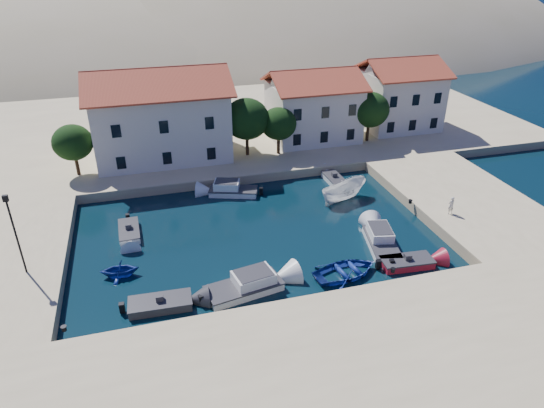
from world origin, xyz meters
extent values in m
plane|color=black|center=(0.00, 0.00, 0.00)|extent=(400.00, 400.00, 0.00)
cube|color=tan|center=(0.00, -6.00, 0.50)|extent=(52.00, 12.00, 1.00)
cube|color=tan|center=(20.50, 10.00, 0.50)|extent=(11.00, 20.00, 1.00)
cube|color=tan|center=(-19.00, 10.00, 0.50)|extent=(8.00, 20.00, 1.00)
cube|color=tan|center=(2.00, 38.00, 0.50)|extent=(80.00, 36.00, 1.00)
ellipsoid|color=tan|center=(-10.00, 110.00, -20.00)|extent=(198.00, 126.00, 72.00)
ellipsoid|color=tan|center=(35.00, 130.00, -25.00)|extent=(220.00, 176.00, 99.00)
cube|color=silver|center=(-6.00, 28.00, 4.75)|extent=(14.00, 9.00, 7.50)
pyramid|color=#A23724|center=(-6.00, 28.00, 9.60)|extent=(14.70, 9.45, 2.20)
cube|color=silver|center=(12.00, 29.00, 4.25)|extent=(10.00, 8.00, 6.50)
pyramid|color=#A23724|center=(12.00, 29.00, 8.40)|extent=(10.50, 8.40, 1.80)
cube|color=silver|center=(24.00, 30.00, 4.50)|extent=(9.00, 8.00, 7.00)
pyramid|color=#A23724|center=(24.00, 30.00, 8.90)|extent=(9.45, 8.40, 1.80)
cylinder|color=#382314|center=(-15.00, 25.00, 2.25)|extent=(0.36, 0.36, 2.50)
ellipsoid|color=black|center=(-15.00, 25.00, 4.50)|extent=(4.00, 4.00, 3.60)
cylinder|color=#382314|center=(3.00, 25.50, 2.50)|extent=(0.36, 0.36, 3.00)
ellipsoid|color=black|center=(3.00, 25.50, 5.20)|extent=(5.00, 5.00, 4.50)
cylinder|color=#382314|center=(6.50, 25.00, 2.25)|extent=(0.36, 0.36, 2.50)
ellipsoid|color=black|center=(6.50, 25.00, 4.50)|extent=(4.00, 4.00, 3.60)
cylinder|color=#382314|center=(18.00, 26.00, 2.38)|extent=(0.36, 0.36, 2.75)
ellipsoid|color=black|center=(18.00, 26.00, 4.85)|extent=(4.60, 4.60, 4.14)
cylinder|color=black|center=(-17.50, 8.00, 4.00)|extent=(0.14, 0.14, 6.00)
cube|color=black|center=(-17.50, 8.00, 7.00)|extent=(0.35, 0.25, 0.45)
cylinder|color=black|center=(-14.30, 0.80, 1.15)|extent=(0.36, 0.36, 0.30)
cylinder|color=black|center=(8.00, 0.80, 1.15)|extent=(0.36, 0.36, 0.30)
cylinder|color=black|center=(14.70, 10.00, 1.15)|extent=(0.36, 0.36, 0.30)
cube|color=#343338|center=(-8.46, 2.64, 0.25)|extent=(4.25, 2.04, 0.90)
cube|color=#343338|center=(-8.46, 2.64, 0.58)|extent=(4.34, 2.08, 0.10)
cube|color=#343338|center=(-8.46, 2.64, 0.80)|extent=(0.52, 0.52, 0.50)
cube|color=white|center=(-2.59, 2.75, 0.25)|extent=(5.65, 3.22, 0.90)
cube|color=#343338|center=(-2.59, 2.75, 0.58)|extent=(5.78, 3.29, 0.10)
cube|color=white|center=(-2.59, 2.75, 0.95)|extent=(3.13, 2.42, 0.90)
imported|color=navy|center=(5.21, 2.62, 0.00)|extent=(5.60, 4.39, 1.06)
cube|color=maroon|center=(10.19, 2.47, 0.25)|extent=(4.05, 2.07, 0.90)
cube|color=#343338|center=(10.19, 2.47, 0.58)|extent=(4.14, 2.11, 0.10)
cube|color=#343338|center=(10.19, 2.47, 0.80)|extent=(0.54, 0.54, 0.50)
cube|color=white|center=(9.53, 5.41, 0.25)|extent=(3.10, 5.38, 0.90)
cube|color=#343338|center=(9.53, 5.41, 0.58)|extent=(3.16, 5.50, 0.10)
cube|color=white|center=(9.53, 5.41, 0.95)|extent=(2.28, 2.99, 0.90)
imported|color=white|center=(9.85, 14.05, 0.00)|extent=(5.65, 3.67, 2.04)
cube|color=white|center=(10.55, 18.10, 0.25)|extent=(1.63, 3.35, 0.90)
cube|color=#343338|center=(10.55, 18.10, 0.58)|extent=(1.67, 3.43, 0.10)
cube|color=#343338|center=(10.55, 18.10, 0.80)|extent=(0.51, 0.51, 0.50)
imported|color=navy|center=(-11.10, 7.14, 0.00)|extent=(2.98, 2.63, 1.47)
cube|color=white|center=(-10.31, 13.05, 0.25)|extent=(1.75, 3.76, 0.90)
cube|color=#343338|center=(-10.31, 13.05, 0.58)|extent=(1.78, 3.85, 0.10)
cube|color=#343338|center=(-10.31, 13.05, 0.80)|extent=(0.51, 0.51, 0.50)
cube|color=white|center=(-0.18, 18.13, 0.25)|extent=(5.00, 3.34, 0.90)
cube|color=#343338|center=(-0.18, 18.13, 0.58)|extent=(5.12, 3.41, 0.10)
cube|color=white|center=(-0.18, 18.13, 0.95)|extent=(2.85, 2.36, 0.90)
imported|color=beige|center=(17.04, 7.31, 1.82)|extent=(0.64, 0.46, 1.64)
camera|label=1|loc=(-8.17, -24.37, 21.77)|focal=32.00mm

